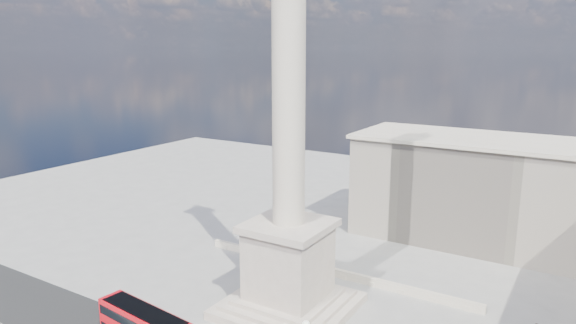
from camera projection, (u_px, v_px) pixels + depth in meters
The scene contains 3 objects.
nelsons_column at pixel (289, 205), 57.56m from camera, with size 14.00×14.00×49.85m.
balustrade_wall at pixel (331, 271), 69.39m from camera, with size 40.00×0.60×1.10m, color beige.
building_northeast at pixel (522, 196), 77.42m from camera, with size 51.00×17.00×16.60m.
Camera 1 is at (28.85, -42.00, 30.09)m, focal length 32.00 mm.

